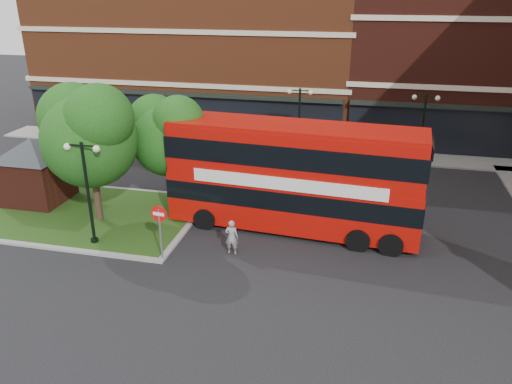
% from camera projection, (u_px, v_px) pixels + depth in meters
% --- Properties ---
extents(ground, '(120.00, 120.00, 0.00)m').
position_uv_depth(ground, '(205.00, 260.00, 22.18)').
color(ground, black).
rests_on(ground, ground).
extents(pavement_far, '(44.00, 3.00, 0.12)m').
position_uv_depth(pavement_far, '(275.00, 149.00, 37.01)').
color(pavement_far, slate).
rests_on(pavement_far, ground).
extents(terrace_far_left, '(26.00, 12.00, 14.00)m').
position_uv_depth(terrace_far_left, '(201.00, 39.00, 42.75)').
color(terrace_far_left, brown).
rests_on(terrace_far_left, ground).
extents(terrace_far_right, '(18.00, 12.00, 16.00)m').
position_uv_depth(terrace_far_right, '(476.00, 32.00, 37.83)').
color(terrace_far_right, '#471911').
rests_on(terrace_far_right, ground).
extents(traffic_island, '(12.60, 7.60, 0.15)m').
position_uv_depth(traffic_island, '(79.00, 213.00, 26.50)').
color(traffic_island, gray).
rests_on(traffic_island, ground).
extents(kiosk, '(6.51, 6.51, 3.60)m').
position_uv_depth(kiosk, '(34.00, 163.00, 27.16)').
color(kiosk, '#471911').
rests_on(kiosk, traffic_island).
extents(tree_island_west, '(5.40, 4.71, 7.21)m').
position_uv_depth(tree_island_west, '(88.00, 131.00, 24.02)').
color(tree_island_west, '#2D2116').
rests_on(tree_island_west, ground).
extents(tree_island_east, '(4.46, 3.90, 6.29)m').
position_uv_depth(tree_island_east, '(167.00, 132.00, 25.84)').
color(tree_island_east, '#2D2116').
rests_on(tree_island_east, ground).
extents(lamp_island, '(1.72, 0.36, 5.00)m').
position_uv_depth(lamp_island, '(87.00, 189.00, 22.40)').
color(lamp_island, black).
rests_on(lamp_island, ground).
extents(lamp_far_left, '(1.72, 0.36, 5.00)m').
position_uv_depth(lamp_far_left, '(299.00, 120.00, 33.73)').
color(lamp_far_left, black).
rests_on(lamp_far_left, ground).
extents(lamp_far_right, '(1.72, 0.36, 5.00)m').
position_uv_depth(lamp_far_right, '(422.00, 127.00, 32.09)').
color(lamp_far_right, black).
rests_on(lamp_far_right, ground).
extents(bus, '(12.36, 3.68, 4.65)m').
position_uv_depth(bus, '(294.00, 171.00, 23.93)').
color(bus, '#A90C06').
rests_on(bus, ground).
extents(woman, '(0.62, 0.43, 1.65)m').
position_uv_depth(woman, '(232.00, 237.00, 22.38)').
color(woman, gray).
rests_on(woman, ground).
extents(car_silver, '(4.60, 2.27, 1.51)m').
position_uv_depth(car_silver, '(272.00, 148.00, 34.90)').
color(car_silver, silver).
rests_on(car_silver, ground).
extents(car_white, '(4.35, 1.67, 1.41)m').
position_uv_depth(car_white, '(348.00, 147.00, 35.21)').
color(car_white, white).
rests_on(car_white, ground).
extents(no_entry_sign, '(0.73, 0.12, 2.65)m').
position_uv_depth(no_entry_sign, '(160.00, 222.00, 21.37)').
color(no_entry_sign, slate).
rests_on(no_entry_sign, ground).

